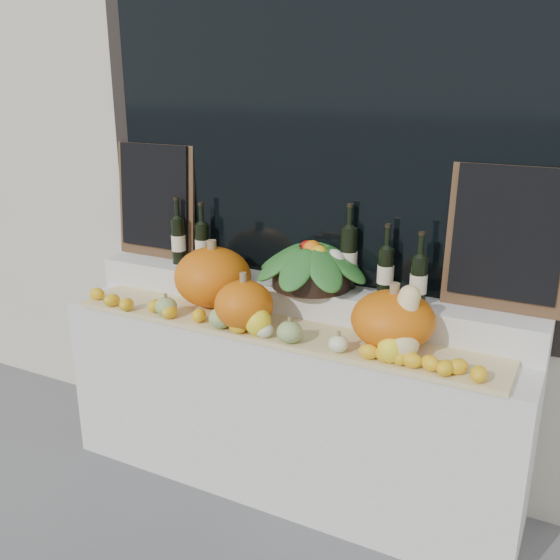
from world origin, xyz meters
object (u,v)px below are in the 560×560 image
at_px(pumpkin_left, 213,277).
at_px(produce_bowl, 312,264).
at_px(pumpkin_right, 393,320).
at_px(butternut_squash, 403,329).
at_px(wine_bottle_tall, 348,257).

bearing_deg(pumpkin_left, produce_bowl, 16.43).
distance_m(pumpkin_left, pumpkin_right, 0.96).
relative_size(pumpkin_right, butternut_squash, 1.22).
height_order(pumpkin_right, wine_bottle_tall, wine_bottle_tall).
xyz_separation_m(pumpkin_right, butternut_squash, (0.07, -0.08, -0.00)).
distance_m(butternut_squash, wine_bottle_tall, 0.55).
bearing_deg(pumpkin_right, butternut_squash, -49.42).
relative_size(butternut_squash, wine_bottle_tall, 0.72).
height_order(pumpkin_right, butternut_squash, butternut_squash).
height_order(pumpkin_left, produce_bowl, produce_bowl).
relative_size(butternut_squash, produce_bowl, 0.50).
xyz_separation_m(pumpkin_right, produce_bowl, (-0.48, 0.22, 0.12)).
xyz_separation_m(pumpkin_left, wine_bottle_tall, (0.64, 0.20, 0.14)).
xyz_separation_m(pumpkin_left, pumpkin_right, (0.95, -0.08, -0.03)).
bearing_deg(produce_bowl, butternut_squash, -28.74).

